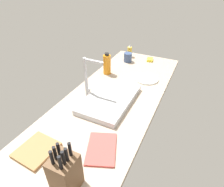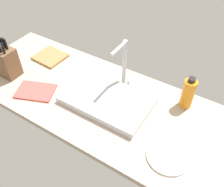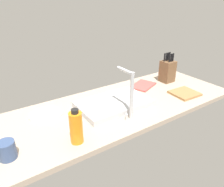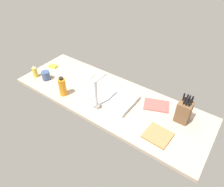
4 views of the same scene
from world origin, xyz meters
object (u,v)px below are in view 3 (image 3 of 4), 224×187
at_px(water_bottle, 76,127).
at_px(coffee_mug, 7,150).
at_px(sink_basin, 114,104).
at_px(dinner_plate, 46,114).
at_px(faucet, 130,91).
at_px(cutting_board, 185,93).
at_px(dish_towel, 143,85).
at_px(knife_block, 167,71).

height_order(water_bottle, coffee_mug, water_bottle).
xyz_separation_m(sink_basin, dinner_plate, (0.45, -0.15, -0.01)).
bearing_deg(water_bottle, faucet, -173.55).
height_order(sink_basin, cutting_board, sink_basin).
height_order(sink_basin, water_bottle, water_bottle).
distance_m(sink_basin, dish_towel, 0.45).
height_order(sink_basin, coffee_mug, coffee_mug).
bearing_deg(cutting_board, knife_block, -107.50).
bearing_deg(knife_block, faucet, 23.61).
relative_size(dish_towel, coffee_mug, 2.40).
relative_size(sink_basin, knife_block, 1.92).
xyz_separation_m(cutting_board, dinner_plate, (1.04, -0.31, -0.00)).
relative_size(sink_basin, faucet, 1.60).
height_order(knife_block, coffee_mug, knife_block).
bearing_deg(water_bottle, sink_basin, -150.83).
height_order(faucet, dinner_plate, faucet).
relative_size(sink_basin, coffee_mug, 5.32).
bearing_deg(water_bottle, cutting_board, -176.07).
bearing_deg(sink_basin, knife_block, -169.53).
bearing_deg(sink_basin, faucet, 90.25).
distance_m(dinner_plate, dish_towel, 0.87).
bearing_deg(dinner_plate, faucet, 143.88).
relative_size(faucet, coffee_mug, 3.33).
height_order(sink_basin, dish_towel, sink_basin).
height_order(cutting_board, water_bottle, water_bottle).
distance_m(cutting_board, dish_towel, 0.36).
bearing_deg(coffee_mug, dish_towel, -165.07).
relative_size(dinner_plate, dish_towel, 0.94).
bearing_deg(dish_towel, faucet, 38.72).
bearing_deg(cutting_board, water_bottle, 3.93).
distance_m(water_bottle, dinner_plate, 0.39).
bearing_deg(cutting_board, dinner_plate, -16.42).
height_order(sink_basin, faucet, faucet).
bearing_deg(dish_towel, sink_basin, 21.00).
distance_m(faucet, coffee_mug, 0.75).
bearing_deg(knife_block, coffee_mug, 10.48).
xyz_separation_m(water_bottle, dinner_plate, (0.05, -0.37, -0.09)).
height_order(dish_towel, coffee_mug, coffee_mug).
bearing_deg(sink_basin, coffee_mug, 11.27).
bearing_deg(water_bottle, dish_towel, -154.91).
bearing_deg(sink_basin, dish_towel, -159.00).
height_order(knife_block, cutting_board, knife_block).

